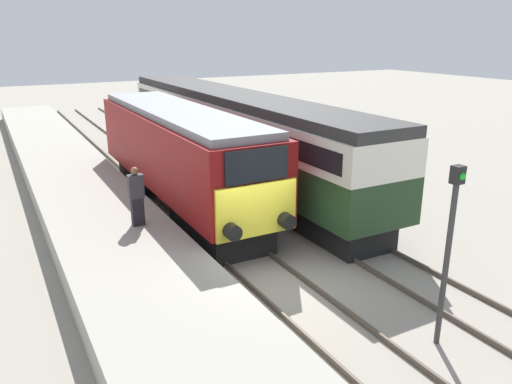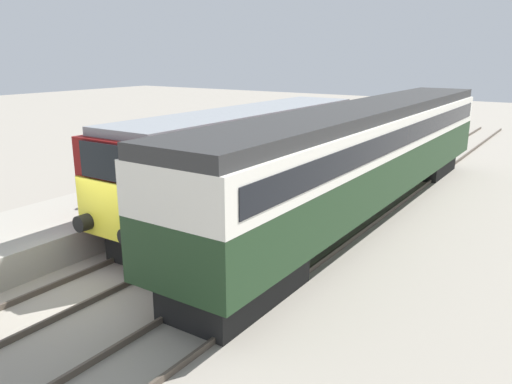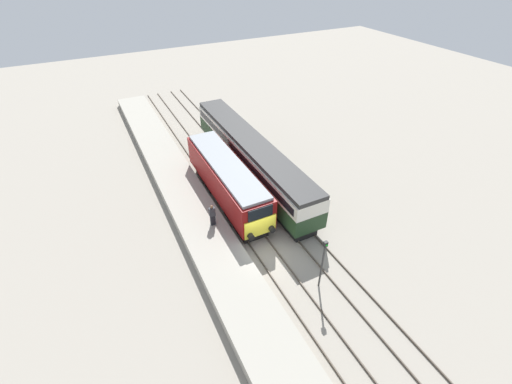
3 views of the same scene
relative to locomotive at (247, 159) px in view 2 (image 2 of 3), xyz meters
The scene contains 7 objects.
ground_plane 7.36m from the locomotive, 90.00° to the right, with size 120.00×120.00×0.00m, color gray.
platform_left 3.81m from the locomotive, 164.07° to the left, with size 3.50×50.00×0.86m.
rails_near_track 2.88m from the locomotive, 90.00° to the right, with size 1.51×60.00×0.14m.
rails_far_track 4.45m from the locomotive, 31.19° to the right, with size 1.50×60.00×0.14m.
locomotive is the anchor object (origin of this frame).
passenger_carriage 4.24m from the locomotive, 36.55° to the left, with size 2.75×20.00×3.94m.
person_on_platform 4.19m from the locomotive, 128.14° to the right, with size 0.44×0.26×1.81m.
Camera 2 is at (9.71, -6.85, 5.57)m, focal length 35.00 mm.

